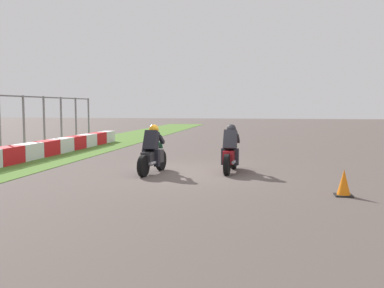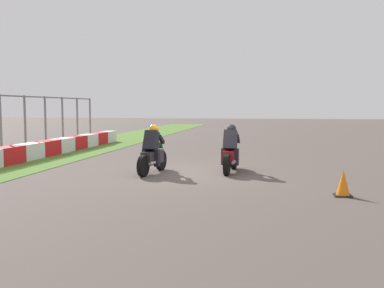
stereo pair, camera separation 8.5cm
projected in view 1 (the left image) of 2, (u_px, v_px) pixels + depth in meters
name	position (u px, v px, depth m)	size (l,w,h in m)	color
ground_plane	(190.00, 173.00, 13.42)	(120.00, 120.00, 0.00)	#534843
rider_lane_a	(231.00, 152.00, 13.53)	(2.04, 0.55, 1.51)	black
rider_lane_b	(153.00, 153.00, 13.25)	(2.04, 0.59, 1.51)	black
traffic_cone	(344.00, 183.00, 9.93)	(0.40, 0.40, 0.62)	black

